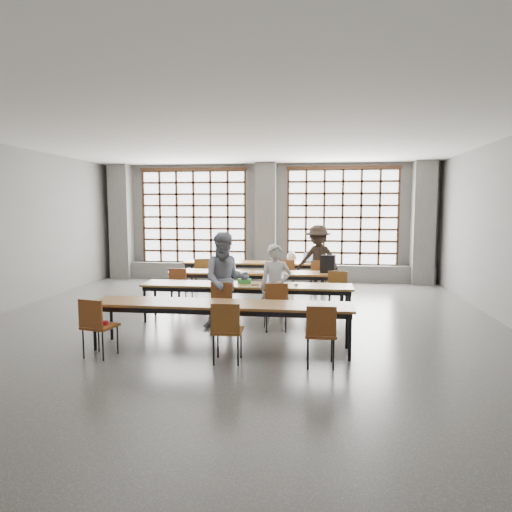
{
  "coord_description": "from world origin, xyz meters",
  "views": [
    {
      "loc": [
        1.45,
        -8.28,
        2.17
      ],
      "look_at": [
        0.33,
        0.4,
        1.25
      ],
      "focal_mm": 32.0,
      "sensor_mm": 36.0,
      "label": 1
    }
  ],
  "objects": [
    {
      "name": "floor",
      "position": [
        0.0,
        0.0,
        0.0
      ],
      "size": [
        11.0,
        11.0,
        0.0
      ],
      "primitive_type": "plane",
      "color": "#4E4E4B",
      "rests_on": "ground"
    },
    {
      "name": "ceiling",
      "position": [
        0.0,
        0.0,
        3.5
      ],
      "size": [
        11.0,
        11.0,
        0.0
      ],
      "primitive_type": "plane",
      "rotation": [
        3.14,
        0.0,
        0.0
      ],
      "color": "silver",
      "rests_on": "floor"
    },
    {
      "name": "wall_back",
      "position": [
        0.0,
        5.5,
        1.75
      ],
      "size": [
        10.0,
        0.0,
        10.0
      ],
      "primitive_type": "plane",
      "rotation": [
        1.57,
        0.0,
        0.0
      ],
      "color": "#61615E",
      "rests_on": "floor"
    },
    {
      "name": "wall_front",
      "position": [
        0.0,
        -5.5,
        1.75
      ],
      "size": [
        10.0,
        0.0,
        10.0
      ],
      "primitive_type": "plane",
      "rotation": [
        -1.57,
        0.0,
        0.0
      ],
      "color": "#61615E",
      "rests_on": "floor"
    },
    {
      "name": "column_left",
      "position": [
        -4.5,
        5.22,
        1.75
      ],
      "size": [
        0.6,
        0.55,
        3.5
      ],
      "primitive_type": "cube",
      "color": "#555552",
      "rests_on": "floor"
    },
    {
      "name": "column_mid",
      "position": [
        0.0,
        5.22,
        1.75
      ],
      "size": [
        0.6,
        0.55,
        3.5
      ],
      "primitive_type": "cube",
      "color": "#555552",
      "rests_on": "floor"
    },
    {
      "name": "column_right",
      "position": [
        4.5,
        5.22,
        1.75
      ],
      "size": [
        0.6,
        0.55,
        3.5
      ],
      "primitive_type": "cube",
      "color": "#555552",
      "rests_on": "floor"
    },
    {
      "name": "window_left",
      "position": [
        -2.25,
        5.42,
        1.9
      ],
      "size": [
        3.32,
        0.12,
        3.0
      ],
      "color": "white",
      "rests_on": "wall_back"
    },
    {
      "name": "window_right",
      "position": [
        2.25,
        5.42,
        1.9
      ],
      "size": [
        3.32,
        0.12,
        3.0
      ],
      "color": "white",
      "rests_on": "wall_back"
    },
    {
      "name": "sill_ledge",
      "position": [
        0.0,
        5.3,
        0.25
      ],
      "size": [
        9.8,
        0.35,
        0.5
      ],
      "primitive_type": "cube",
      "color": "#555552",
      "rests_on": "floor"
    },
    {
      "name": "desk_row_a",
      "position": [
        -0.06,
        3.82,
        0.66
      ],
      "size": [
        4.0,
        0.7,
        0.73
      ],
      "color": "brown",
      "rests_on": "floor"
    },
    {
      "name": "desk_row_b",
      "position": [
        0.15,
        1.93,
        0.66
      ],
      "size": [
        4.0,
        0.7,
        0.73
      ],
      "color": "brown",
      "rests_on": "floor"
    },
    {
      "name": "desk_row_c",
      "position": [
        0.17,
        0.22,
        0.66
      ],
      "size": [
        4.0,
        0.7,
        0.73
      ],
      "color": "brown",
      "rests_on": "floor"
    },
    {
      "name": "desk_row_d",
      "position": [
        0.04,
        -1.54,
        0.66
      ],
      "size": [
        4.0,
        0.7,
        0.73
      ],
      "color": "brown",
      "rests_on": "floor"
    },
    {
      "name": "chair_back_left",
      "position": [
        -1.44,
        3.19,
        0.54
      ],
      "size": [
        0.5,
        0.5,
        0.88
      ],
      "color": "brown",
      "rests_on": "floor"
    },
    {
      "name": "chair_back_mid",
      "position": [
        0.75,
        3.19,
        0.54
      ],
      "size": [
        0.45,
        0.46,
        0.88
      ],
      "color": "brown",
      "rests_on": "floor"
    },
    {
      "name": "chair_back_right",
      "position": [
        1.55,
        3.19,
        0.54
      ],
      "size": [
        0.46,
        0.46,
        0.88
      ],
      "color": "brown",
      "rests_on": "floor"
    },
    {
      "name": "chair_mid_left",
      "position": [
        -1.47,
        1.3,
        0.54
      ],
      "size": [
        0.48,
        0.48,
        0.88
      ],
      "color": "brown",
      "rests_on": "floor"
    },
    {
      "name": "chair_mid_centre",
      "position": [
        0.56,
        1.3,
        0.54
      ],
      "size": [
        0.5,
        0.5,
        0.88
      ],
      "color": "brown",
      "rests_on": "floor"
    },
    {
      "name": "chair_mid_right",
      "position": [
        1.94,
        1.3,
        0.54
      ],
      "size": [
        0.45,
        0.46,
        0.88
      ],
      "color": "brown",
      "rests_on": "floor"
    },
    {
      "name": "chair_front_left",
      "position": [
        -0.15,
        -0.41,
        0.54
      ],
      "size": [
        0.48,
        0.48,
        0.88
      ],
      "color": "brown",
      "rests_on": "floor"
    },
    {
      "name": "chair_front_right",
      "position": [
        0.78,
        -0.41,
        0.54
      ],
      "size": [
        0.49,
        0.5,
        0.88
      ],
      "color": "brown",
      "rests_on": "floor"
    },
    {
      "name": "chair_near_left",
      "position": [
        -1.67,
        -2.17,
        0.54
      ],
      "size": [
        0.5,
        0.5,
        0.88
      ],
      "color": "brown",
      "rests_on": "floor"
    },
    {
      "name": "chair_near_mid",
      "position": [
        0.25,
        -2.17,
        0.54
      ],
      "size": [
        0.44,
        0.44,
        0.88
      ],
      "color": "brown",
      "rests_on": "floor"
    },
    {
      "name": "chair_near_right",
      "position": [
        1.55,
        -2.17,
        0.54
      ],
      "size": [
        0.43,
        0.44,
        0.88
      ],
      "color": "brown",
      "rests_on": "floor"
    },
    {
      "name": "student_male",
      "position": [
        0.77,
        -0.28,
        0.77
      ],
      "size": [
        0.61,
        0.45,
        1.54
      ],
      "primitive_type": "imported",
      "rotation": [
        0.0,
        0.0,
        0.16
      ],
      "color": "silver",
      "rests_on": "floor"
    },
    {
      "name": "student_female",
      "position": [
        -0.13,
        -0.28,
        0.87
      ],
      "size": [
        0.99,
        0.85,
        1.75
      ],
      "primitive_type": "imported",
      "rotation": [
        0.0,
        0.0,
        0.26
      ],
      "color": "#172446",
      "rests_on": "floor"
    },
    {
      "name": "student_back",
      "position": [
        1.54,
        3.32,
        0.87
      ],
      "size": [
        1.3,
        1.06,
        1.75
      ],
      "primitive_type": "imported",
      "rotation": [
        0.0,
        0.0,
        -0.43
      ],
      "color": "black",
      "rests_on": "floor"
    },
    {
      "name": "laptop_front",
      "position": [
        0.71,
        0.33,
        0.79
      ],
      "size": [
        0.39,
        0.33,
        0.26
      ],
      "color": "silver",
      "rests_on": "desk_row_c"
    },
    {
      "name": "laptop_back",
      "position": [
        1.31,
        3.93,
        0.79
      ],
      "size": [
        0.42,
        0.38,
        0.26
      ],
      "color": "#B7B7BC",
      "rests_on": "desk_row_a"
    },
    {
      "name": "mouse",
      "position": [
        1.12,
        0.2,
        0.75
      ],
      "size": [
        0.11,
        0.08,
        0.04
      ],
      "primitive_type": "ellipsoid",
      "rotation": [
        0.0,
        0.0,
        -0.15
      ],
      "color": "white",
      "rests_on": "desk_row_c"
    },
    {
      "name": "green_box",
      "position": [
        0.12,
        0.3,
        0.78
      ],
      "size": [
        0.25,
        0.09,
        0.09
      ],
      "primitive_type": "cube",
      "rotation": [
        0.0,
        0.0,
        -0.02
      ],
      "color": "#2E8E39",
      "rests_on": "desk_row_c"
    },
    {
      "name": "phone",
      "position": [
        0.35,
        0.12,
        0.74
      ],
      "size": [
        0.14,
        0.1,
        0.01
      ],
      "primitive_type": "cube",
      "rotation": [
        0.0,
        0.0,
        0.32
      ],
      "color": "black",
      "rests_on": "desk_row_c"
    },
    {
      "name": "paper_sheet_a",
      "position": [
        -0.45,
        1.98,
        0.73
      ],
      "size": [
        0.36,
        0.31,
        0.0
      ],
      "primitive_type": "cube",
      "rotation": [
        0.0,
        0.0,
        0.42
      ],
      "color": "white",
      "rests_on": "desk_row_b"
    },
    {
      "name": "paper_sheet_b",
      "position": [
        -0.15,
        1.88,
        0.73
      ],
      "size": [
        0.35,
        0.31,
        0.0
      ],
      "primitive_type": "cube",
      "rotation": [
        0.0,
        0.0,
        -0.39
      ],
      "color": "white",
      "rests_on": "desk_row_b"
    },
    {
      "name": "paper_sheet_c",
      "position": [
        0.25,
        1.93,
        0.73
      ],
      "size": [
        0.32,
        0.24,
        0.0
      ],
      "primitive_type": "cube",
      "rotation": [
        0.0,
        0.0,
        -0.11
      ],
      "color": "white",
      "rests_on": "desk_row_b"
    },
    {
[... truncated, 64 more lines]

